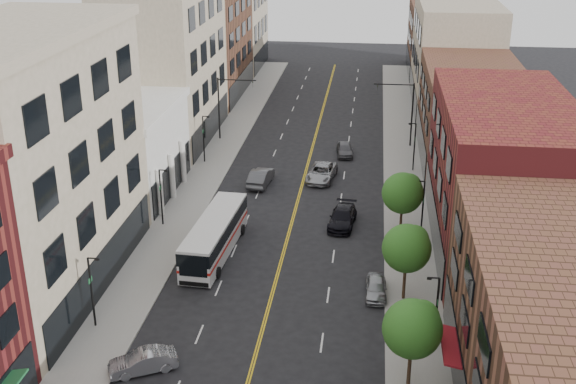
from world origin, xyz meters
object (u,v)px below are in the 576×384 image
at_px(car_lane_behind, 261,177).
at_px(car_lane_a, 342,218).
at_px(city_bus, 215,234).
at_px(car_parked_far, 376,288).
at_px(car_lane_b, 322,173).
at_px(car_angle_b, 143,362).
at_px(car_lane_c, 345,149).

xyz_separation_m(car_lane_behind, car_lane_a, (8.47, -8.59, -0.07)).
distance_m(city_bus, car_lane_a, 11.79).
bearing_deg(car_parked_far, car_lane_b, 103.17).
bearing_deg(car_lane_a, car_lane_b, 109.49).
height_order(car_angle_b, car_lane_c, car_lane_c).
xyz_separation_m(car_lane_a, car_lane_b, (-2.62, 10.65, 0.01)).
bearing_deg(car_lane_c, car_angle_b, -110.67).
height_order(car_lane_behind, car_lane_b, car_lane_behind).
relative_size(car_lane_a, car_lane_b, 0.94).
bearing_deg(car_lane_behind, car_angle_b, 90.99).
height_order(car_lane_behind, car_lane_a, car_lane_behind).
distance_m(car_angle_b, car_lane_c, 41.67).
distance_m(car_angle_b, car_lane_a, 24.62).
bearing_deg(car_lane_c, car_parked_far, -89.65).
height_order(car_lane_behind, car_lane_c, car_lane_behind).
bearing_deg(car_lane_a, city_bus, -140.63).
relative_size(car_angle_b, car_lane_c, 0.99).
bearing_deg(car_lane_behind, car_parked_far, 124.92).
bearing_deg(car_parked_far, car_angle_b, -143.45).
xyz_separation_m(car_angle_b, car_lane_b, (8.19, 32.77, 0.09)).
distance_m(city_bus, car_parked_far, 13.73).
xyz_separation_m(car_parked_far, car_lane_b, (-5.58, 22.20, 0.12)).
distance_m(car_lane_behind, car_lane_c, 12.45).
bearing_deg(car_lane_c, car_lane_a, -94.49).
xyz_separation_m(car_parked_far, car_lane_behind, (-11.43, 20.15, 0.17)).
relative_size(car_lane_behind, car_lane_c, 1.21).
height_order(car_parked_far, car_lane_c, car_lane_c).
height_order(car_angle_b, car_lane_behind, car_lane_behind).
bearing_deg(car_lane_b, city_bus, -105.26).
xyz_separation_m(car_angle_b, car_parked_far, (13.77, 10.57, -0.03)).
bearing_deg(car_lane_behind, car_lane_b, -155.30).
xyz_separation_m(car_lane_a, car_lane_c, (-0.67, 18.30, -0.05)).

